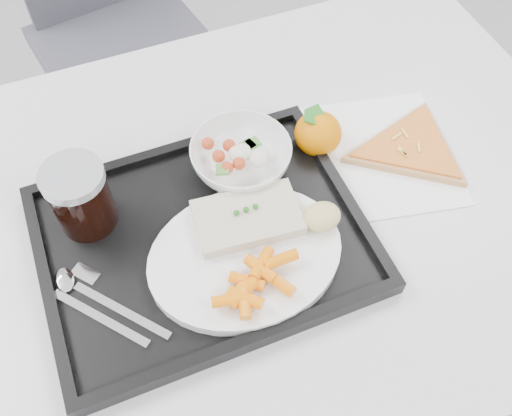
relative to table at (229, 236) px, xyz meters
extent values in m
cube|color=silver|center=(0.00, 0.00, 0.05)|extent=(1.20, 0.80, 0.03)
cylinder|color=#47474C|center=(0.54, 0.34, -0.32)|extent=(0.04, 0.04, 0.72)
cube|color=#383840|center=(-0.01, 0.77, -0.23)|extent=(0.48, 0.48, 0.04)
cylinder|color=#47474C|center=(-0.19, 0.59, -0.47)|extent=(0.03, 0.03, 0.43)
cylinder|color=#47474C|center=(0.17, 0.59, -0.47)|extent=(0.03, 0.03, 0.43)
cylinder|color=#47474C|center=(-0.19, 0.95, -0.47)|extent=(0.03, 0.03, 0.43)
cylinder|color=#47474C|center=(0.17, 0.95, -0.47)|extent=(0.03, 0.03, 0.43)
cube|color=black|center=(-0.05, -0.04, 0.07)|extent=(0.45, 0.35, 0.01)
cube|color=black|center=(-0.05, 0.13, 0.09)|extent=(0.45, 0.02, 0.01)
cube|color=black|center=(-0.05, -0.20, 0.09)|extent=(0.45, 0.02, 0.01)
cube|color=black|center=(0.17, -0.04, 0.09)|extent=(0.02, 0.32, 0.01)
cube|color=black|center=(-0.27, -0.04, 0.09)|extent=(0.02, 0.32, 0.01)
cylinder|color=white|center=(-0.01, -0.09, 0.09)|extent=(0.27, 0.27, 0.02)
cube|color=beige|center=(0.02, -0.05, 0.11)|extent=(0.15, 0.10, 0.02)
sphere|color=#236B1C|center=(0.00, -0.04, 0.12)|extent=(0.01, 0.01, 0.01)
sphere|color=#236B1C|center=(0.02, -0.04, 0.12)|extent=(0.01, 0.01, 0.01)
sphere|color=#236B1C|center=(0.03, -0.04, 0.12)|extent=(0.01, 0.01, 0.01)
ellipsoid|color=#EDB987|center=(0.11, -0.09, 0.12)|extent=(0.06, 0.06, 0.03)
imported|color=white|center=(0.05, 0.06, 0.11)|extent=(0.15, 0.15, 0.05)
cylinder|color=black|center=(-0.19, 0.05, 0.13)|extent=(0.08, 0.08, 0.10)
cylinder|color=#A5A8AD|center=(-0.19, 0.05, 0.18)|extent=(0.09, 0.09, 0.01)
cube|color=silver|center=(-0.21, -0.10, 0.08)|extent=(0.10, 0.12, 0.00)
ellipsoid|color=silver|center=(-0.24, -0.03, 0.09)|extent=(0.04, 0.05, 0.01)
cube|color=silver|center=(-0.18, -0.10, 0.08)|extent=(0.10, 0.12, 0.00)
cube|color=silver|center=(-0.22, -0.03, 0.08)|extent=(0.04, 0.04, 0.00)
cube|color=white|center=(0.25, 0.02, 0.07)|extent=(0.29, 0.29, 0.00)
ellipsoid|color=#FF6500|center=(0.18, 0.06, 0.10)|extent=(0.09, 0.09, 0.07)
cube|color=#236B1C|center=(0.18, 0.06, 0.13)|extent=(0.03, 0.05, 0.02)
cube|color=#236B1C|center=(0.18, 0.06, 0.13)|extent=(0.05, 0.04, 0.02)
cylinder|color=#E2A66B|center=(0.31, 0.00, 0.08)|extent=(0.27, 0.27, 0.01)
cylinder|color=red|center=(0.31, 0.00, 0.08)|extent=(0.24, 0.24, 0.00)
cube|color=#EABC47|center=(0.32, -0.01, 0.09)|extent=(0.01, 0.02, 0.00)
cube|color=#EABC47|center=(0.31, 0.02, 0.09)|extent=(0.00, 0.02, 0.00)
cube|color=#EABC47|center=(0.29, -0.01, 0.09)|extent=(0.01, 0.02, 0.00)
cube|color=#EABC47|center=(0.30, 0.02, 0.09)|extent=(0.02, 0.01, 0.00)
cube|color=#EABC47|center=(0.29, -0.01, 0.09)|extent=(0.01, 0.02, 0.00)
cylinder|color=orange|center=(-0.04, -0.16, 0.11)|extent=(0.03, 0.05, 0.02)
cylinder|color=orange|center=(0.00, -0.12, 0.12)|extent=(0.05, 0.04, 0.02)
cylinder|color=orange|center=(-0.04, -0.15, 0.11)|extent=(0.05, 0.03, 0.02)
cylinder|color=orange|center=(-0.02, -0.14, 0.11)|extent=(0.05, 0.04, 0.02)
cylinder|color=orange|center=(0.00, -0.13, 0.11)|extent=(0.04, 0.05, 0.02)
cylinder|color=orange|center=(-0.03, -0.16, 0.11)|extent=(0.04, 0.04, 0.02)
cylinder|color=orange|center=(-0.03, -0.15, 0.11)|extent=(0.05, 0.04, 0.02)
cylinder|color=orange|center=(0.03, -0.13, 0.12)|extent=(0.05, 0.02, 0.02)
cylinder|color=orange|center=(0.02, -0.15, 0.11)|extent=(0.04, 0.05, 0.02)
cylinder|color=orange|center=(-0.05, -0.16, 0.12)|extent=(0.05, 0.03, 0.02)
sphere|color=#B13A1A|center=(0.04, 0.04, 0.12)|extent=(0.02, 0.02, 0.02)
sphere|color=#B13A1A|center=(0.01, 0.10, 0.12)|extent=(0.02, 0.02, 0.02)
sphere|color=#B13A1A|center=(0.04, 0.08, 0.12)|extent=(0.02, 0.02, 0.02)
sphere|color=#B13A1A|center=(0.01, 0.07, 0.12)|extent=(0.02, 0.02, 0.02)
sphere|color=#B13A1A|center=(0.02, 0.04, 0.12)|extent=(0.02, 0.02, 0.02)
ellipsoid|color=silver|center=(0.04, 0.06, 0.12)|extent=(0.03, 0.03, 0.02)
ellipsoid|color=silver|center=(0.07, 0.04, 0.12)|extent=(0.03, 0.03, 0.02)
ellipsoid|color=silver|center=(0.05, 0.06, 0.12)|extent=(0.03, 0.03, 0.02)
cube|color=#498231|center=(0.07, 0.07, 0.12)|extent=(0.02, 0.02, 0.00)
cube|color=#498231|center=(0.01, 0.04, 0.12)|extent=(0.02, 0.02, 0.00)
cube|color=#498231|center=(0.06, 0.07, 0.12)|extent=(0.02, 0.02, 0.00)
camera|label=1|loc=(-0.14, -0.45, 0.77)|focal=40.00mm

